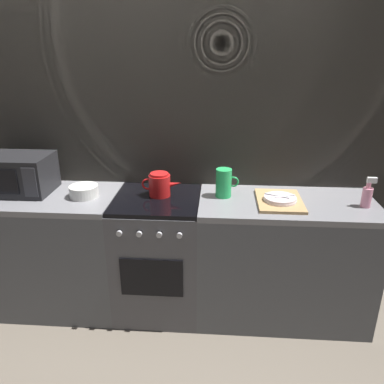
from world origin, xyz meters
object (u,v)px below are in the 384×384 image
object	(u,v)px
microwave	(18,174)
spray_bottle	(367,195)
kettle	(160,185)
stove_unit	(159,254)
pitcher	(224,183)
mixing_bowl	(84,191)
dish_pile	(280,200)

from	to	relation	value
microwave	spray_bottle	xyz separation A→B (m)	(2.39, -0.10, -0.06)
kettle	stove_unit	bearing A→B (deg)	-111.59
pitcher	spray_bottle	distance (m)	0.94
mixing_bowl	pitcher	world-z (taller)	pitcher
stove_unit	pitcher	size ratio (longest dim) A/B	4.50
mixing_bowl	dish_pile	bearing A→B (deg)	-0.48
pitcher	spray_bottle	world-z (taller)	spray_bottle
dish_pile	spray_bottle	distance (m)	0.56
stove_unit	dish_pile	distance (m)	0.96
stove_unit	kettle	world-z (taller)	kettle
pitcher	dish_pile	size ratio (longest dim) A/B	0.50
stove_unit	spray_bottle	bearing A→B (deg)	-2.17
mixing_bowl	spray_bottle	bearing A→B (deg)	-1.21
microwave	pitcher	distance (m)	1.46
mixing_bowl	dish_pile	world-z (taller)	mixing_bowl
stove_unit	dish_pile	size ratio (longest dim) A/B	2.25
stove_unit	mixing_bowl	world-z (taller)	mixing_bowl
microwave	dish_pile	bearing A→B (deg)	-2.26
mixing_bowl	microwave	bearing A→B (deg)	172.86
microwave	dish_pile	distance (m)	1.84
stove_unit	dish_pile	bearing A→B (deg)	-1.63
spray_bottle	stove_unit	bearing A→B (deg)	177.83
mixing_bowl	dish_pile	xyz separation A→B (m)	(1.35, -0.01, -0.02)
pitcher	dish_pile	xyz separation A→B (m)	(0.38, -0.09, -0.08)
stove_unit	kettle	size ratio (longest dim) A/B	3.16
microwave	dish_pile	world-z (taller)	microwave
microwave	pitcher	xyz separation A→B (m)	(1.46, 0.01, -0.03)
kettle	spray_bottle	xyz separation A→B (m)	(1.37, -0.10, -0.00)
microwave	kettle	xyz separation A→B (m)	(1.01, -0.00, -0.05)
stove_unit	dish_pile	world-z (taller)	dish_pile
kettle	pitcher	size ratio (longest dim) A/B	1.42
dish_pile	kettle	bearing A→B (deg)	175.13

